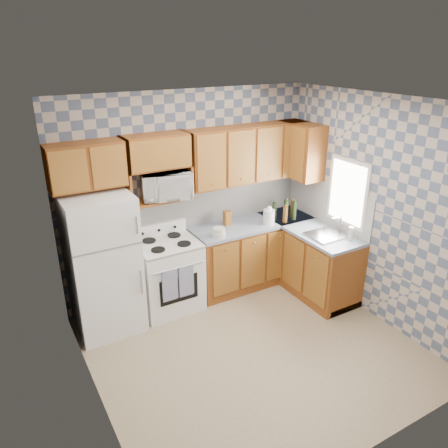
{
  "coord_description": "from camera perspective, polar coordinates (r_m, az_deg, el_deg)",
  "views": [
    {
      "loc": [
        -2.29,
        -3.32,
        3.2
      ],
      "look_at": [
        0.05,
        0.75,
        1.25
      ],
      "focal_mm": 35.0,
      "sensor_mm": 36.0,
      "label": 1
    }
  ],
  "objects": [
    {
      "name": "sink",
      "position": [
        5.75,
        13.28,
        -1.41
      ],
      "size": [
        0.48,
        0.4,
        0.03
      ],
      "primitive_type": "cube",
      "color": "#B7B7BC",
      "rests_on": "countertop_right"
    },
    {
      "name": "backsplash_back",
      "position": [
        5.94,
        -1.12,
        2.9
      ],
      "size": [
        2.6,
        0.02,
        0.56
      ],
      "primitive_type": "cube",
      "color": "white",
      "rests_on": "back_wall"
    },
    {
      "name": "electric_kettle",
      "position": [
        5.95,
        5.88,
        0.93
      ],
      "size": [
        0.16,
        0.16,
        0.2
      ],
      "primitive_type": "cylinder",
      "color": "white",
      "rests_on": "countertop_back"
    },
    {
      "name": "dish_towel_left",
      "position": [
        5.3,
        -7.07,
        -7.94
      ],
      "size": [
        0.19,
        0.02,
        0.41
      ],
      "primitive_type": "cube",
      "color": "navy",
      "rests_on": "stove_body"
    },
    {
      "name": "cooktop",
      "position": [
        5.45,
        -7.52,
        -2.56
      ],
      "size": [
        0.76,
        0.65,
        0.02
      ],
      "primitive_type": "cube",
      "color": "silver",
      "rests_on": "stove_body"
    },
    {
      "name": "soap_bottle",
      "position": [
        5.67,
        16.23,
        -1.17
      ],
      "size": [
        0.06,
        0.06,
        0.17
      ],
      "primitive_type": "cylinder",
      "color": "beige",
      "rests_on": "countertop_right"
    },
    {
      "name": "food_containers",
      "position": [
        5.54,
        -0.69,
        -1.08
      ],
      "size": [
        0.18,
        0.18,
        0.12
      ],
      "primitive_type": null,
      "color": "beige",
      "rests_on": "countertop_back"
    },
    {
      "name": "backsplash_right",
      "position": [
        6.07,
        13.32,
        2.69
      ],
      "size": [
        0.02,
        1.6,
        0.56
      ],
      "primitive_type": "cube",
      "color": "white",
      "rests_on": "right_wall"
    },
    {
      "name": "bottle_1",
      "position": [
        6.12,
        9.15,
        1.74
      ],
      "size": [
        0.06,
        0.06,
        0.27
      ],
      "primitive_type": "cylinder",
      "color": "black",
      "rests_on": "countertop_back"
    },
    {
      "name": "base_cabinets_right",
      "position": [
        6.18,
        10.71,
        -4.39
      ],
      "size": [
        0.6,
        1.6,
        0.88
      ],
      "primitive_type": "cube",
      "color": "#6C300D",
      "rests_on": "floor"
    },
    {
      "name": "bottle_0",
      "position": [
        6.11,
        8.08,
        1.84
      ],
      "size": [
        0.06,
        0.06,
        0.29
      ],
      "primitive_type": "cylinder",
      "color": "black",
      "rests_on": "countertop_back"
    },
    {
      "name": "microwave",
      "position": [
        5.34,
        -7.6,
        5.08
      ],
      "size": [
        0.66,
        0.52,
        0.33
      ],
      "primitive_type": "imported",
      "rotation": [
        0.0,
        0.0,
        -0.21
      ],
      "color": "white",
      "rests_on": "microwave_shelf"
    },
    {
      "name": "microwave_shelf",
      "position": [
        5.39,
        -8.47,
        3.18
      ],
      "size": [
        0.8,
        0.33,
        0.03
      ],
      "primitive_type": "cube",
      "color": "#6C300D",
      "rests_on": "back_wall"
    },
    {
      "name": "bottle_4",
      "position": [
        6.07,
        6.6,
        1.64
      ],
      "size": [
        0.06,
        0.06,
        0.26
      ],
      "primitive_type": "cylinder",
      "color": "black",
      "rests_on": "countertop_back"
    },
    {
      "name": "dish_towel_right",
      "position": [
        5.37,
        -4.96,
        -7.39
      ],
      "size": [
        0.19,
        0.02,
        0.41
      ],
      "primitive_type": "cube",
      "color": "navy",
      "rests_on": "stove_body"
    },
    {
      "name": "window",
      "position": [
        5.75,
        15.85,
        3.97
      ],
      "size": [
        0.02,
        0.66,
        0.86
      ],
      "primitive_type": "cube",
      "color": "silver",
      "rests_on": "right_wall"
    },
    {
      "name": "base_cabinets_back",
      "position": [
        6.22,
        3.67,
        -3.84
      ],
      "size": [
        1.75,
        0.6,
        0.88
      ],
      "primitive_type": "cube",
      "color": "#6C300D",
      "rests_on": "floor"
    },
    {
      "name": "knife_block",
      "position": [
        5.88,
        0.42,
        0.81
      ],
      "size": [
        0.09,
        0.09,
        0.2
      ],
      "primitive_type": "cube",
      "rotation": [
        0.0,
        0.0,
        -0.02
      ],
      "color": "brown",
      "rests_on": "countertop_back"
    },
    {
      "name": "right_wall",
      "position": [
        5.51,
        19.12,
        1.65
      ],
      "size": [
        0.02,
        3.2,
        2.7
      ],
      "primitive_type": "cube",
      "color": "slate",
      "rests_on": "ground"
    },
    {
      "name": "upper_cabinets_right",
      "position": [
        6.11,
        9.91,
        9.47
      ],
      "size": [
        0.33,
        0.7,
        0.74
      ],
      "primitive_type": "cube",
      "color": "#6C300D",
      "rests_on": "right_wall"
    },
    {
      "name": "countertop_right",
      "position": [
        5.99,
        10.98,
        -0.47
      ],
      "size": [
        0.63,
        1.6,
        0.04
      ],
      "primitive_type": "cube",
      "color": "gray",
      "rests_on": "base_cabinets_right"
    },
    {
      "name": "back_wall",
      "position": [
        5.73,
        -4.69,
        3.66
      ],
      "size": [
        3.4,
        0.02,
        2.7
      ],
      "primitive_type": "cube",
      "color": "slate",
      "rests_on": "ground"
    },
    {
      "name": "upper_cabinets_fridge",
      "position": [
        5.01,
        -17.6,
        7.29
      ],
      "size": [
        0.82,
        0.33,
        0.5
      ],
      "primitive_type": "cube",
      "color": "#6C300D",
      "rests_on": "back_wall"
    },
    {
      "name": "countertop_back",
      "position": [
        6.02,
        3.8,
        0.06
      ],
      "size": [
        1.77,
        0.63,
        0.04
      ],
      "primitive_type": "cube",
      "color": "gray",
      "rests_on": "base_cabinets_back"
    },
    {
      "name": "backguard",
      "position": [
        5.64,
        -8.66,
        -0.65
      ],
      "size": [
        0.76,
        0.08,
        0.17
      ],
      "primitive_type": "cube",
      "color": "white",
      "rests_on": "cooktop"
    },
    {
      "name": "stove_body",
      "position": [
        5.66,
        -7.29,
        -6.74
      ],
      "size": [
        0.76,
        0.65,
        0.9
      ],
      "primitive_type": "cube",
      "color": "white",
      "rests_on": "floor"
    },
    {
      "name": "upper_cabinets_back",
      "position": [
        5.84,
        3.28,
        9.16
      ],
      "size": [
        1.75,
        0.33,
        0.74
      ],
      "primitive_type": "cube",
      "color": "#6C300D",
      "rests_on": "back_wall"
    },
    {
      "name": "bottle_3",
      "position": [
        6.02,
        7.99,
        1.23
      ],
      "size": [
        0.06,
        0.06,
        0.23
      ],
      "primitive_type": "cylinder",
      "color": "#58330F",
      "rests_on": "countertop_back"
    },
    {
      "name": "refrigerator",
      "position": [
        5.24,
        -15.53,
        -5.1
      ],
      "size": [
        0.75,
        0.7,
        1.68
      ],
      "primitive_type": "cube",
      "color": "white",
      "rests_on": "floor"
    },
    {
      "name": "floor",
      "position": [
        5.15,
        3.83,
        -15.93
      ],
      "size": [
        3.4,
        3.4,
        0.0
      ],
      "primitive_type": "plane",
      "color": "#8C7556",
      "rests_on": "ground"
    },
    {
      "name": "bottle_2",
      "position": [
        6.23,
        8.94,
        2.03
      ],
      "size": [
        0.06,
        0.06,
        0.25
      ],
      "primitive_type": "cylinder",
      "color": "#58330F",
      "rests_on": "countertop_back"
    }
  ]
}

